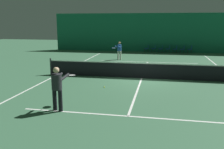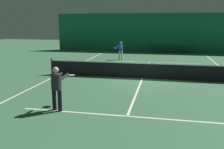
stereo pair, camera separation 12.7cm
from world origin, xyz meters
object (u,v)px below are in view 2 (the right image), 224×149
(courtside_chair_2, at_px, (163,48))
(courtside_chair_3, at_px, (170,48))
(courtside_chair_6, at_px, (192,49))
(courtside_chair_1, at_px, (156,48))
(tennis_net, at_px, (143,70))
(player_near, at_px, (57,85))
(player_far, at_px, (120,49))
(tennis_ball, at_px, (105,87))
(courtside_chair_5, at_px, (185,49))
(courtside_chair_0, at_px, (149,48))
(courtside_chair_4, at_px, (177,49))

(courtside_chair_2, distance_m, courtside_chair_3, 0.79)
(courtside_chair_6, bearing_deg, courtside_chair_2, -90.00)
(courtside_chair_1, height_order, courtside_chair_3, same)
(tennis_net, distance_m, player_near, 6.90)
(player_far, distance_m, tennis_ball, 9.98)
(tennis_net, relative_size, player_near, 6.94)
(player_near, height_order, player_far, player_near)
(courtside_chair_5, bearing_deg, courtside_chair_2, -90.00)
(tennis_ball, bearing_deg, player_near, -105.01)
(courtside_chair_1, distance_m, tennis_ball, 16.33)
(player_near, distance_m, courtside_chair_3, 20.43)
(courtside_chair_6, bearing_deg, courtside_chair_5, -90.00)
(courtside_chair_0, bearing_deg, courtside_chair_4, 90.00)
(courtside_chair_3, xyz_separation_m, courtside_chair_6, (2.36, 0.00, 0.00))
(player_near, height_order, courtside_chair_6, player_near)
(courtside_chair_4, height_order, courtside_chair_5, same)
(tennis_net, bearing_deg, courtside_chair_2, 85.34)
(courtside_chair_0, bearing_deg, tennis_net, 1.97)
(player_far, distance_m, courtside_chair_1, 6.97)
(courtside_chair_3, relative_size, courtside_chair_5, 1.00)
(tennis_net, xyz_separation_m, courtside_chair_4, (2.68, 13.58, -0.03))
(tennis_ball, bearing_deg, courtside_chair_6, 69.60)
(courtside_chair_2, height_order, courtside_chair_6, same)
(courtside_chair_2, bearing_deg, courtside_chair_5, 90.00)
(player_far, relative_size, courtside_chair_3, 1.94)
(courtside_chair_2, relative_size, courtside_chair_4, 1.00)
(courtside_chair_3, bearing_deg, courtside_chair_4, 90.00)
(tennis_ball, bearing_deg, courtside_chair_0, 85.42)
(tennis_net, xyz_separation_m, courtside_chair_3, (1.90, 13.58, -0.03))
(courtside_chair_2, bearing_deg, player_far, -30.78)
(courtside_chair_1, bearing_deg, tennis_ball, -7.34)
(player_far, height_order, courtside_chair_2, player_far)
(courtside_chair_4, bearing_deg, courtside_chair_1, -90.00)
(courtside_chair_3, xyz_separation_m, courtside_chair_4, (0.79, 0.00, 0.00))
(courtside_chair_1, distance_m, courtside_chair_6, 3.94)
(courtside_chair_2, height_order, courtside_chair_5, same)
(courtside_chair_2, bearing_deg, tennis_ball, -10.06)
(courtside_chair_1, relative_size, courtside_chair_4, 1.00)
(tennis_net, bearing_deg, tennis_ball, -124.07)
(courtside_chair_5, xyz_separation_m, tennis_ball, (-5.24, -16.19, -0.45))
(player_far, height_order, courtside_chair_6, player_far)
(courtside_chair_5, bearing_deg, courtside_chair_0, -90.00)
(courtside_chair_4, distance_m, tennis_ball, 16.80)
(player_near, distance_m, tennis_ball, 3.94)
(courtside_chair_0, xyz_separation_m, courtside_chair_5, (3.94, 0.00, 0.00))
(courtside_chair_0, xyz_separation_m, courtside_chair_6, (4.73, 0.00, 0.00))
(courtside_chair_2, bearing_deg, courtside_chair_4, 90.00)
(courtside_chair_4, xyz_separation_m, courtside_chair_5, (0.79, 0.00, 0.00))
(courtside_chair_6, distance_m, tennis_ball, 17.28)
(tennis_ball, bearing_deg, courtside_chair_1, 82.66)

